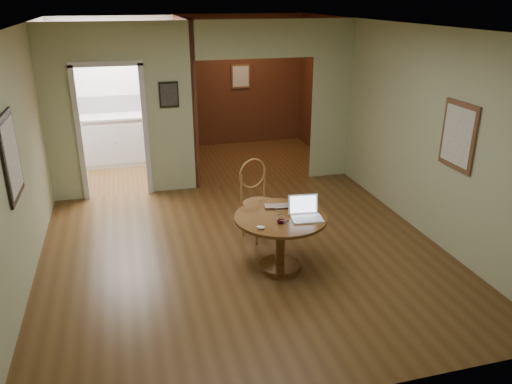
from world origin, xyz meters
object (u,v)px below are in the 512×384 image
object	(u,v)px
chair	(257,195)
closed_laptop	(279,208)
dining_table	(281,230)
open_laptop	(305,212)

from	to	relation	value
chair	closed_laptop	bearing A→B (deg)	-101.68
chair	closed_laptop	size ratio (longest dim) A/B	3.13
dining_table	chair	size ratio (longest dim) A/B	1.01
open_laptop	closed_laptop	size ratio (longest dim) A/B	1.09
dining_table	closed_laptop	bearing A→B (deg)	77.66
open_laptop	chair	bearing A→B (deg)	113.82
dining_table	closed_laptop	world-z (taller)	closed_laptop
dining_table	open_laptop	xyz separation A→B (m)	(0.26, -0.10, 0.24)
open_laptop	closed_laptop	world-z (taller)	open_laptop
dining_table	open_laptop	distance (m)	0.37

